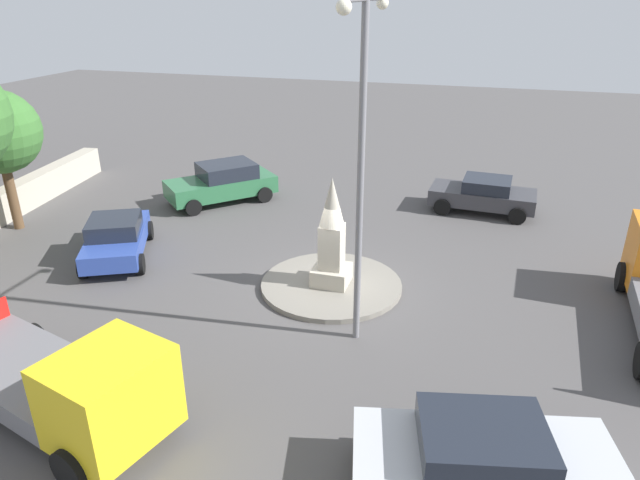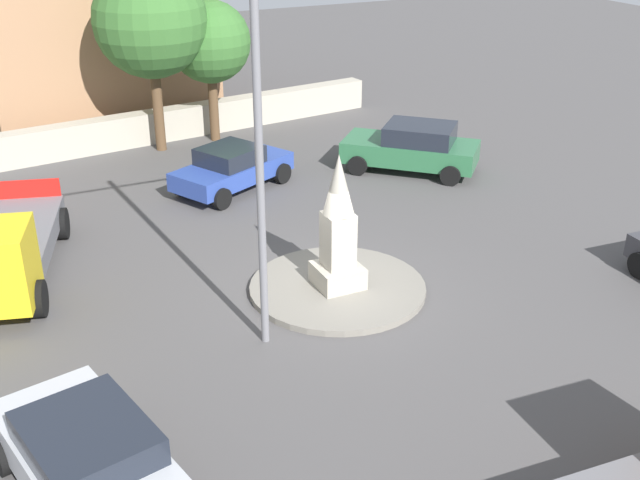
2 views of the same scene
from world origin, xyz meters
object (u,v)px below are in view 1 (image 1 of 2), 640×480
at_px(monument, 332,238).
at_px(truck_yellow_passing, 69,386).
at_px(car_silver_far_side, 483,458).
at_px(car_dark_grey_near_island, 483,194).
at_px(car_blue_parked_left, 116,237).
at_px(car_green_approaching, 223,182).
at_px(streetlamp, 362,141).

height_order(monument, truck_yellow_passing, monument).
distance_m(car_silver_far_side, car_dark_grey_near_island, 14.06).
relative_size(car_blue_parked_left, car_dark_grey_near_island, 1.03).
bearing_deg(car_green_approaching, car_blue_parked_left, -9.11).
distance_m(car_green_approaching, car_dark_grey_near_island, 10.39).
height_order(car_silver_far_side, car_dark_grey_near_island, car_silver_far_side).
xyz_separation_m(car_green_approaching, car_blue_parked_left, (5.87, -0.94, -0.11)).
distance_m(streetlamp, car_green_approaching, 11.87).
bearing_deg(car_silver_far_side, streetlamp, -142.24).
relative_size(streetlamp, car_silver_far_side, 1.75).
height_order(car_green_approaching, car_silver_far_side, car_green_approaching).
height_order(monument, streetlamp, streetlamp).
xyz_separation_m(streetlamp, car_green_approaching, (-8.17, -7.52, -4.18)).
bearing_deg(streetlamp, car_blue_parked_left, -105.23).
xyz_separation_m(streetlamp, car_dark_grey_near_island, (-9.98, 2.71, -4.28)).
relative_size(car_green_approaching, car_silver_far_side, 0.93).
bearing_deg(truck_yellow_passing, streetlamp, 135.66).
distance_m(streetlamp, truck_yellow_passing, 7.71).
bearing_deg(truck_yellow_passing, car_green_approaching, -167.21).
distance_m(streetlamp, car_silver_far_side, 6.68).
distance_m(monument, truck_yellow_passing, 7.80).
height_order(monument, car_dark_grey_near_island, monument).
bearing_deg(monument, car_blue_parked_left, -89.83).
bearing_deg(car_dark_grey_near_island, car_green_approaching, -80.00).
distance_m(car_green_approaching, car_silver_far_side, 16.25).
height_order(streetlamp, truck_yellow_passing, streetlamp).
bearing_deg(car_green_approaching, car_silver_far_side, 41.09).
distance_m(monument, car_blue_parked_left, 7.23).
xyz_separation_m(car_green_approaching, car_dark_grey_near_island, (-1.80, 10.23, -0.10)).
relative_size(car_blue_parked_left, truck_yellow_passing, 0.69).
bearing_deg(truck_yellow_passing, monument, 154.78).
xyz_separation_m(car_blue_parked_left, car_dark_grey_near_island, (-7.67, 11.17, 0.00)).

